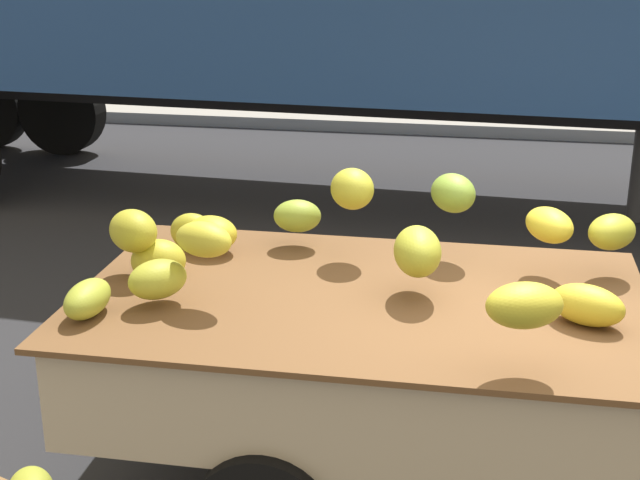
# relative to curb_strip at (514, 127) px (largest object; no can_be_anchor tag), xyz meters

# --- Properties ---
(curb_strip) EXTENTS (80.00, 0.80, 0.16)m
(curb_strip) POSITION_rel_curb_strip_xyz_m (0.00, 0.00, 0.00)
(curb_strip) COLOR gray
(curb_strip) RESTS_ON ground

